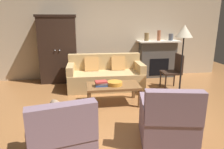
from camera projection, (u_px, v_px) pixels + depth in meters
ground_plane at (122, 110)px, 4.08m from camera, size 9.60×9.60×0.00m
back_wall at (106, 31)px, 6.15m from camera, size 7.20×0.10×2.80m
fireplace at (157, 59)px, 6.34m from camera, size 1.26×0.48×1.12m
armoire at (58, 49)px, 5.75m from camera, size 1.06×0.57×1.86m
couch at (106, 76)px, 5.35m from camera, size 1.94×0.89×0.86m
coffee_table at (113, 87)px, 4.32m from camera, size 1.10×0.60×0.42m
fruit_bowl at (115, 83)px, 4.28m from camera, size 0.32×0.32×0.08m
book_stack at (101, 83)px, 4.22m from camera, size 0.26×0.19×0.11m
mantel_vase_bronze at (147, 37)px, 6.10m from camera, size 0.14×0.14×0.24m
mantel_vase_terracotta at (159, 35)px, 6.14m from camera, size 0.10×0.10×0.31m
mantel_vase_slate at (171, 37)px, 6.21m from camera, size 0.14×0.14×0.20m
armchair_near_left at (62, 139)px, 2.56m from camera, size 0.91×0.91×0.88m
armchair_near_right at (168, 121)px, 2.99m from camera, size 0.90×0.90×0.88m
side_chair_wooden at (174, 69)px, 5.24m from camera, size 0.46×0.46×0.90m
floor_lamp at (184, 36)px, 4.37m from camera, size 0.36×0.36×1.64m
dog at (56, 107)px, 3.63m from camera, size 0.31×0.55×0.39m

